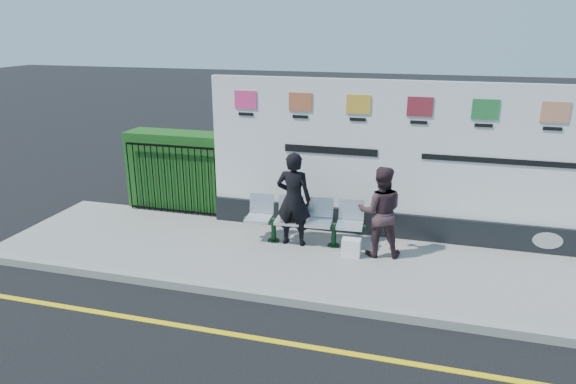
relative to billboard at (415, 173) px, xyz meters
The scene contains 12 objects.
ground 4.13m from the billboard, 97.40° to the right, with size 80.00×80.00×0.00m, color black.
pavement 1.98m from the billboard, 110.32° to the right, with size 14.00×3.00×0.12m, color gray.
kerb 3.19m from the billboard, 99.95° to the right, with size 14.00×0.18×0.14m, color gray.
yellow_line 4.13m from the billboard, 97.40° to the right, with size 14.00×0.10×0.01m, color yellow.
billboard is the anchor object (origin of this frame).
hedge 5.11m from the billboard, behind, with size 2.35×0.70×1.70m, color #1A4E17.
railing 5.10m from the billboard, behind, with size 2.05×0.06×1.54m, color black, non-canonical shape.
bench 2.36m from the billboard, 156.18° to the right, with size 2.20×0.57×0.47m, color silver, non-canonical shape.
woman_left 2.33m from the billboard, 156.70° to the right, with size 0.65×0.42×1.77m, color black.
woman_right 1.19m from the billboard, 118.29° to the right, with size 0.80×0.62×1.64m, color #382429.
handbag_brown 2.48m from the billboard, 158.55° to the right, with size 0.28×0.12×0.22m, color black.
carrier_bag_white 1.90m from the billboard, 129.74° to the right, with size 0.33×0.20×0.33m, color white.
Camera 1 is at (0.68, -5.67, 4.08)m, focal length 32.00 mm.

